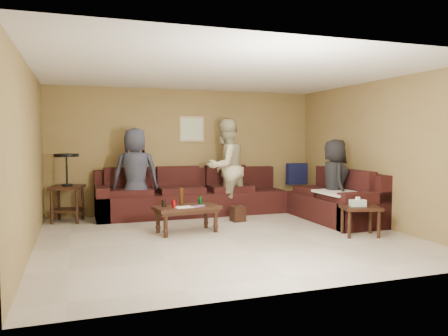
{
  "coord_description": "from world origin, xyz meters",
  "views": [
    {
      "loc": [
        -2.16,
        -6.25,
        1.52
      ],
      "look_at": [
        0.25,
        0.85,
        1.0
      ],
      "focal_mm": 35.0,
      "sensor_mm": 36.0,
      "label": 1
    }
  ],
  "objects_px": {
    "person_middle": "(226,167)",
    "person_right": "(334,181)",
    "waste_bin": "(238,214)",
    "sectional_sofa": "(241,200)",
    "side_table_right": "(360,210)",
    "person_left": "(136,174)",
    "coffee_table": "(186,210)",
    "end_table_left": "(67,186)"
  },
  "relations": [
    {
      "from": "person_middle",
      "to": "person_right",
      "type": "distance_m",
      "value": 2.12
    },
    {
      "from": "waste_bin",
      "to": "person_right",
      "type": "relative_size",
      "value": 0.19
    },
    {
      "from": "sectional_sofa",
      "to": "side_table_right",
      "type": "height_order",
      "value": "sectional_sofa"
    },
    {
      "from": "person_right",
      "to": "side_table_right",
      "type": "bearing_deg",
      "value": -174.93
    },
    {
      "from": "person_left",
      "to": "person_right",
      "type": "xyz_separation_m",
      "value": [
        3.32,
        -1.44,
        -0.11
      ]
    },
    {
      "from": "person_left",
      "to": "person_middle",
      "type": "height_order",
      "value": "person_middle"
    },
    {
      "from": "sectional_sofa",
      "to": "person_right",
      "type": "xyz_separation_m",
      "value": [
        1.38,
        -1.07,
        0.42
      ]
    },
    {
      "from": "coffee_table",
      "to": "person_middle",
      "type": "xyz_separation_m",
      "value": [
        1.12,
        1.35,
        0.57
      ]
    },
    {
      "from": "sectional_sofa",
      "to": "coffee_table",
      "type": "bearing_deg",
      "value": -142.32
    },
    {
      "from": "sectional_sofa",
      "to": "person_middle",
      "type": "relative_size",
      "value": 2.47
    },
    {
      "from": "end_table_left",
      "to": "person_right",
      "type": "height_order",
      "value": "person_right"
    },
    {
      "from": "side_table_right",
      "to": "end_table_left",
      "type": "bearing_deg",
      "value": 148.37
    },
    {
      "from": "sectional_sofa",
      "to": "waste_bin",
      "type": "xyz_separation_m",
      "value": [
        -0.21,
        -0.4,
        -0.19
      ]
    },
    {
      "from": "end_table_left",
      "to": "waste_bin",
      "type": "bearing_deg",
      "value": -17.75
    },
    {
      "from": "sectional_sofa",
      "to": "person_right",
      "type": "bearing_deg",
      "value": -37.88
    },
    {
      "from": "person_left",
      "to": "person_middle",
      "type": "relative_size",
      "value": 0.91
    },
    {
      "from": "sectional_sofa",
      "to": "end_table_left",
      "type": "bearing_deg",
      "value": 170.25
    },
    {
      "from": "coffee_table",
      "to": "waste_bin",
      "type": "xyz_separation_m",
      "value": [
        1.11,
        0.62,
        -0.23
      ]
    },
    {
      "from": "coffee_table",
      "to": "person_right",
      "type": "xyz_separation_m",
      "value": [
        2.7,
        -0.06,
        0.38
      ]
    },
    {
      "from": "coffee_table",
      "to": "person_middle",
      "type": "height_order",
      "value": "person_middle"
    },
    {
      "from": "coffee_table",
      "to": "person_right",
      "type": "relative_size",
      "value": 0.73
    },
    {
      "from": "waste_bin",
      "to": "person_left",
      "type": "relative_size",
      "value": 0.16
    },
    {
      "from": "end_table_left",
      "to": "person_left",
      "type": "height_order",
      "value": "person_left"
    },
    {
      "from": "end_table_left",
      "to": "person_left",
      "type": "relative_size",
      "value": 0.72
    },
    {
      "from": "person_left",
      "to": "person_middle",
      "type": "bearing_deg",
      "value": -175.57
    },
    {
      "from": "sectional_sofa",
      "to": "person_left",
      "type": "xyz_separation_m",
      "value": [
        -1.94,
        0.37,
        0.53
      ]
    },
    {
      "from": "coffee_table",
      "to": "person_middle",
      "type": "distance_m",
      "value": 1.85
    },
    {
      "from": "sectional_sofa",
      "to": "coffee_table",
      "type": "relative_size",
      "value": 4.26
    },
    {
      "from": "side_table_right",
      "to": "person_left",
      "type": "bearing_deg",
      "value": 141.37
    },
    {
      "from": "side_table_right",
      "to": "person_left",
      "type": "distance_m",
      "value": 4.01
    },
    {
      "from": "person_middle",
      "to": "person_left",
      "type": "bearing_deg",
      "value": -27.32
    },
    {
      "from": "coffee_table",
      "to": "waste_bin",
      "type": "distance_m",
      "value": 1.29
    },
    {
      "from": "side_table_right",
      "to": "person_right",
      "type": "distance_m",
      "value": 1.12
    },
    {
      "from": "side_table_right",
      "to": "waste_bin",
      "type": "bearing_deg",
      "value": 128.74
    },
    {
      "from": "person_left",
      "to": "person_middle",
      "type": "xyz_separation_m",
      "value": [
        1.75,
        -0.04,
        0.09
      ]
    },
    {
      "from": "person_middle",
      "to": "end_table_left",
      "type": "bearing_deg",
      "value": -30.05
    },
    {
      "from": "side_table_right",
      "to": "waste_bin",
      "type": "height_order",
      "value": "side_table_right"
    },
    {
      "from": "coffee_table",
      "to": "person_right",
      "type": "distance_m",
      "value": 2.73
    },
    {
      "from": "end_table_left",
      "to": "waste_bin",
      "type": "relative_size",
      "value": 4.47
    },
    {
      "from": "end_table_left",
      "to": "waste_bin",
      "type": "xyz_separation_m",
      "value": [
        2.94,
        -0.94,
        -0.51
      ]
    },
    {
      "from": "person_middle",
      "to": "side_table_right",
      "type": "bearing_deg",
      "value": 93.22
    },
    {
      "from": "end_table_left",
      "to": "person_right",
      "type": "relative_size",
      "value": 0.83
    }
  ]
}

